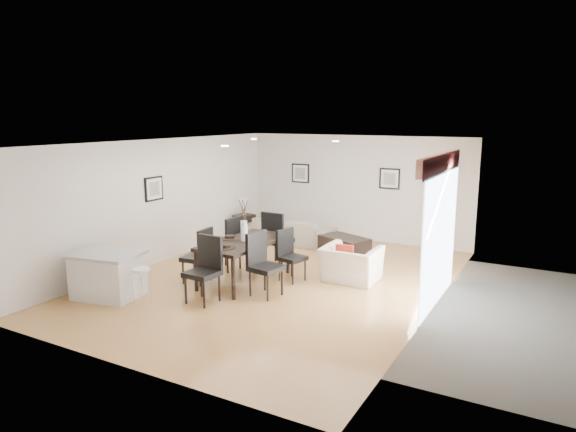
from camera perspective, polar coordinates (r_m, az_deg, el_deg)
The scene contains 26 objects.
ground at distance 10.15m, azimuth -1.02°, elevation -7.23°, with size 8.00×8.00×0.00m, color tan.
wall_back at distance 13.37m, azimuth 7.55°, elevation 3.10°, with size 6.00×0.04×2.70m, color silver.
wall_front at distance 6.74m, azimuth -18.35°, elevation -5.34°, with size 6.00×0.04×2.70m, color silver.
wall_left at distance 11.58m, azimuth -14.03°, elevation 1.62°, with size 0.04×8.00×2.70m, color silver.
wall_right at distance 8.73m, azimuth 16.28°, elevation -1.52°, with size 0.04×8.00×2.70m, color silver.
ceiling at distance 9.64m, azimuth -1.07°, elevation 8.18°, with size 6.00×8.00×0.02m, color white.
sofa at distance 13.00m, azimuth 0.22°, elevation -1.62°, with size 2.24×0.88×0.65m, color gray.
armchair at distance 10.12m, azimuth 7.02°, elevation -5.32°, with size 1.06×0.93×0.69m, color beige.
dining_table at distance 9.95m, azimuth -4.87°, elevation -3.21°, with size 1.07×2.01×0.82m.
dining_chair_wnear at distance 10.01m, azimuth -9.71°, elevation -4.03°, with size 0.53×0.53×1.08m.
dining_chair_wfar at distance 10.74m, azimuth -6.49°, elevation -2.73°, with size 0.55×0.55×1.14m.
dining_chair_enear at distance 9.23m, azimuth -2.93°, elevation -4.94°, with size 0.59×0.59×1.15m.
dining_chair_efar at distance 10.07m, azimuth 0.11°, elevation -4.01°, with size 0.55×0.55×1.01m.
dining_chair_head at distance 9.03m, azimuth -9.12°, elevation -5.42°, with size 0.54×0.54×1.16m.
dining_chair_foot at distance 10.97m, azimuth -1.37°, elevation -2.22°, with size 0.55×0.55×1.19m.
vase at distance 9.86m, azimuth -4.91°, elevation -0.84°, with size 1.06×1.62×0.82m.
coffee_table at distance 11.94m, azimuth 6.28°, elevation -3.37°, with size 1.11×0.66×0.44m, color black.
side_table at distance 13.72m, azimuth -4.90°, elevation -1.09°, with size 0.45×0.45×0.61m, color black.
table_lamp at distance 13.61m, azimuth -4.94°, elevation 1.27°, with size 0.22×0.22×0.42m.
cushion at distance 10.00m, azimuth 6.31°, elevation -4.17°, with size 0.34×0.11×0.34m, color maroon.
kitchen_island at distance 9.73m, azimuth -19.37°, elevation -6.13°, with size 1.31×1.09×0.82m.
bar_stool at distance 9.12m, azimuth -16.01°, elevation -6.17°, with size 0.29×0.29×0.64m.
framed_print_back_left at distance 13.97m, azimuth 1.39°, elevation 4.77°, with size 0.52×0.04×0.52m.
framed_print_back_right at distance 13.01m, azimuth 11.23°, elevation 4.09°, with size 0.52×0.04×0.52m.
framed_print_left_wall at distance 11.37m, azimuth -14.67°, elevation 2.95°, with size 0.04×0.52×0.52m.
sliding_door at distance 8.97m, azimuth 16.54°, elevation 0.84°, with size 0.12×2.70×2.57m.
Camera 1 is at (4.81, -8.34, 3.19)m, focal length 32.00 mm.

